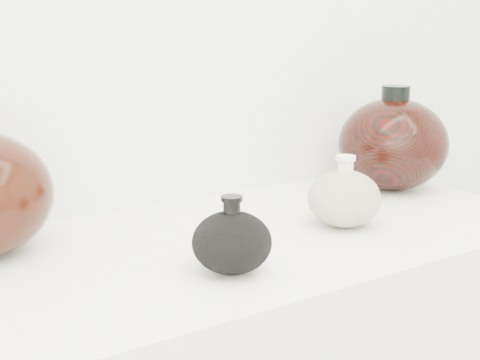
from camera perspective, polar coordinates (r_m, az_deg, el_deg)
black_gourd_vase at (r=0.92m, az=-0.70°, el=-5.28°), size 0.14×0.14×0.11m
cream_gourd_vase at (r=1.14m, az=8.88°, el=-1.51°), size 0.15×0.15×0.12m
right_round_pot at (r=1.40m, az=12.93°, el=3.04°), size 0.26×0.26×0.21m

